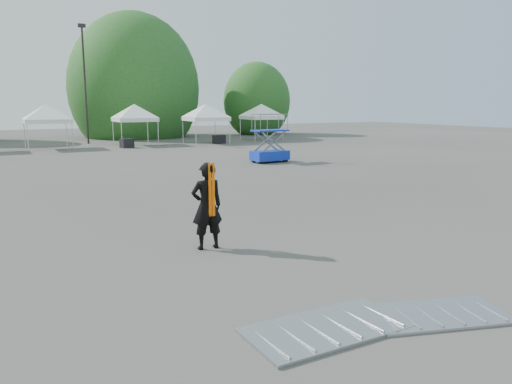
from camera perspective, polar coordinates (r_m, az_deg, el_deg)
name	(u,v)px	position (r m, az deg, el deg)	size (l,w,h in m)	color
ground	(193,232)	(13.43, -7.18, -4.58)	(120.00, 120.00, 0.00)	#474442
light_pole_east	(85,77)	(44.84, -18.99, 12.29)	(0.60, 0.25, 9.80)	black
tree_mid_e	(134,89)	(52.94, -13.72, 11.39)	(5.12, 5.12, 7.79)	#382314
tree_far_e	(257,101)	(55.90, 0.08, 10.34)	(3.84, 3.84, 5.84)	#382314
tent_e	(46,108)	(40.64, -22.85, 8.86)	(4.57, 4.57, 3.88)	silver
tent_f	(134,107)	(42.12, -13.74, 9.37)	(4.43, 4.43, 3.88)	silver
tent_g	(206,107)	(43.07, -5.79, 9.61)	(4.59, 4.59, 3.88)	silver
tent_h	(261,107)	(46.97, 0.63, 9.70)	(4.45, 4.45, 3.88)	silver
man	(207,206)	(11.66, -5.63, -1.60)	(0.77, 0.53, 2.05)	black
scissor_lift	(270,138)	(28.96, 1.58, 6.17)	(2.24, 1.26, 2.78)	#0C16A7
barrier_left	(327,328)	(7.89, 8.11, -15.09)	(2.52, 1.28, 0.08)	#999CA1
barrier_mid	(436,314)	(8.78, 19.91, -12.96)	(2.47, 1.73, 0.07)	#999CA1
crate_mid	(127,143)	(39.85, -14.55, 5.41)	(0.91, 0.71, 0.71)	black
crate_east	(219,139)	(42.89, -4.24, 6.03)	(0.92, 0.72, 0.72)	black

